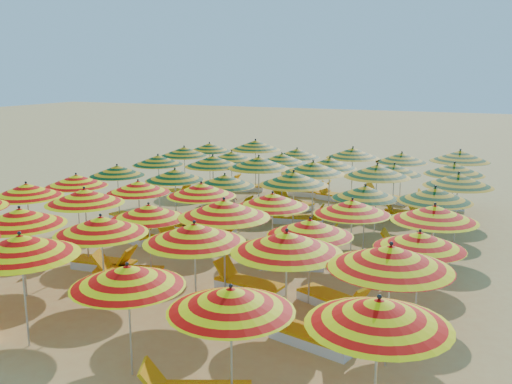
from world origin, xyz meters
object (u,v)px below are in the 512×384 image
umbrella_23 (435,213)px  lounger_20 (299,219)px  lounger_29 (385,198)px  beachgoer_a (232,202)px  umbrella_28 (365,192)px  umbrella_5 (379,312)px  umbrella_41 (454,169)px  umbrella_14 (149,212)px  lounger_8 (248,285)px  umbrella_42 (209,147)px  umbrella_13 (85,196)px  umbrella_43 (256,145)px  umbrella_40 (394,169)px  umbrella_34 (377,171)px  umbrella_10 (287,242)px  umbrella_36 (184,151)px  umbrella_12 (26,190)px  lounger_4 (315,338)px  lounger_5 (45,253)px  umbrella_2 (20,246)px  lounger_15 (210,229)px  umbrella_9 (194,233)px  umbrella_31 (213,161)px  umbrella_38 (282,158)px  umbrella_24 (117,171)px  umbrella_16 (310,227)px  umbrella_11 (391,257)px  umbrella_30 (158,160)px  umbrella_26 (225,180)px  umbrella_35 (458,180)px  lounger_26 (242,187)px  umbrella_29 (435,195)px  lounger_21 (174,192)px  lounger_30 (440,204)px  umbrella_4 (231,299)px  lounger_16 (309,240)px  umbrella_22 (352,207)px  lounger_6 (106,264)px  umbrella_7 (20,217)px  lounger_10 (130,235)px  lounger_24 (432,219)px  lounger_9 (335,301)px  umbrella_39 (330,163)px  lounger_7 (127,272)px  umbrella_18 (76,180)px  umbrella_47 (460,156)px  umbrella_21 (273,200)px  umbrella_19 (138,187)px  lounger_28 (336,197)px  lounger_11 (184,245)px  umbrella_37 (232,156)px  lounger_19 (247,213)px  umbrella_33 (313,168)px  umbrella_44 (297,153)px  lounger_23 (407,215)px  lounger_14 (189,227)px  lounger_27 (310,192)px  lounger_18 (230,209)px

umbrella_23 → lounger_20: umbrella_23 is taller
lounger_29 → beachgoer_a: size_ratio=1.26×
umbrella_28 → umbrella_5: bearing=-75.3°
umbrella_41 → umbrella_14: bearing=-126.0°
lounger_8 → umbrella_42: bearing=-49.1°
umbrella_13 → umbrella_43: (0.17, 10.60, 0.10)m
umbrella_13 → umbrella_40: (6.48, 8.46, -0.16)m
umbrella_34 → umbrella_5: bearing=-77.4°
umbrella_10 → lounger_8: umbrella_10 is taller
umbrella_5 → umbrella_36: bearing=130.4°
umbrella_12 → lounger_4: 9.57m
umbrella_23 → lounger_5: umbrella_23 is taller
umbrella_2 → lounger_15: umbrella_2 is taller
umbrella_9 → umbrella_31: size_ratio=1.12×
umbrella_41 → umbrella_38: bearing=178.8°
umbrella_24 → umbrella_38: (4.33, 4.52, 0.06)m
lounger_29 → umbrella_16: bearing=105.2°
umbrella_11 → umbrella_30: size_ratio=1.34×
umbrella_12 → umbrella_26: (4.21, 4.00, -0.09)m
umbrella_35 → lounger_26: 10.25m
umbrella_29 → umbrella_35: size_ratio=1.01×
lounger_21 → lounger_30: 10.73m
umbrella_4 → lounger_16: bearing=101.2°
umbrella_28 → umbrella_22: bearing=-85.4°
lounger_6 → umbrella_7: bearing=-109.0°
lounger_10 → lounger_24: size_ratio=1.01×
lounger_9 → beachgoer_a: 7.70m
umbrella_39 → lounger_7: (-2.63, -8.73, -1.70)m
lounger_9 → umbrella_18: bearing=-170.6°
umbrella_12 → umbrella_35: size_ratio=1.00×
umbrella_47 → lounger_16: (-3.63, -6.57, -1.89)m
umbrella_21 → umbrella_47: (3.93, 8.72, 0.23)m
umbrella_19 → lounger_28: bearing=65.2°
umbrella_2 → umbrella_42: size_ratio=1.02×
lounger_20 → lounger_11: bearing=-127.0°
umbrella_40 → umbrella_9: bearing=-101.1°
lounger_26 → umbrella_29: bearing=121.9°
umbrella_14 → umbrella_28: 6.18m
umbrella_18 → lounger_26: bearing=78.3°
umbrella_16 → lounger_5: (-7.84, 0.01, -1.64)m
umbrella_37 → lounger_6: umbrella_37 is taller
lounger_19 → umbrella_33: bearing=-14.6°
umbrella_9 → umbrella_44: 12.81m
lounger_9 → lounger_23: 8.52m
umbrella_5 → lounger_4: (-1.64, 2.28, -1.77)m
umbrella_39 → umbrella_44: bearing=132.8°
umbrella_42 → lounger_7: size_ratio=1.22×
lounger_14 → lounger_27: bearing=77.4°
umbrella_24 → lounger_28: bearing=45.6°
umbrella_36 → lounger_18: umbrella_36 is taller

